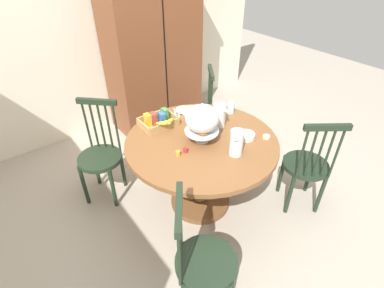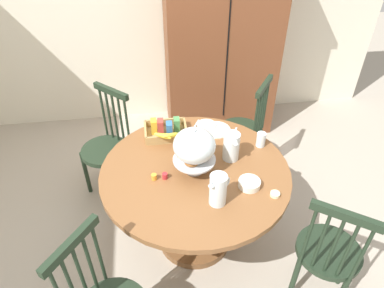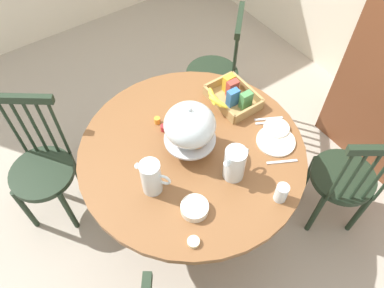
{
  "view_description": "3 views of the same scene",
  "coord_description": "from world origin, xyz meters",
  "px_view_note": "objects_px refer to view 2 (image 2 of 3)",
  "views": [
    {
      "loc": [
        -1.21,
        -1.63,
        2.13
      ],
      "look_at": [
        -0.04,
        -0.08,
        0.74
      ],
      "focal_mm": 27.57,
      "sensor_mm": 36.0,
      "label": 1
    },
    {
      "loc": [
        -0.2,
        -1.79,
        2.31
      ],
      "look_at": [
        0.06,
        0.07,
        0.84
      ],
      "focal_mm": 32.74,
      "sensor_mm": 36.0,
      "label": 2
    },
    {
      "loc": [
        1.07,
        -0.78,
        2.43
      ],
      "look_at": [
        0.06,
        -0.08,
        0.79
      ],
      "focal_mm": 35.11,
      "sensor_mm": 36.0,
      "label": 3
    }
  ],
  "objects_px": {
    "windsor_chair_by_cabinet": "(328,254)",
    "cereal_basket": "(166,131)",
    "wooden_armoire": "(221,41)",
    "windsor_chair_far_side": "(107,149)",
    "cereal_bowl": "(249,184)",
    "dining_table": "(195,190)",
    "pastry_stand_with_dome": "(194,147)",
    "china_plate_large": "(216,130)",
    "windsor_chair_facing_door": "(243,132)",
    "drinking_glass": "(261,140)",
    "china_plate_small": "(206,125)",
    "butter_dish": "(275,194)",
    "orange_juice_pitcher": "(231,147)",
    "milk_pitcher": "(218,191)"
  },
  "relations": [
    {
      "from": "drinking_glass",
      "to": "cereal_bowl",
      "type": "bearing_deg",
      "value": -115.93
    },
    {
      "from": "windsor_chair_facing_door",
      "to": "china_plate_small",
      "type": "xyz_separation_m",
      "value": [
        -0.39,
        -0.27,
        0.3
      ]
    },
    {
      "from": "dining_table",
      "to": "windsor_chair_by_cabinet",
      "type": "height_order",
      "value": "windsor_chair_by_cabinet"
    },
    {
      "from": "wooden_armoire",
      "to": "butter_dish",
      "type": "bearing_deg",
      "value": -91.37
    },
    {
      "from": "wooden_armoire",
      "to": "cereal_bowl",
      "type": "xyz_separation_m",
      "value": [
        -0.18,
        -1.78,
        -0.22
      ]
    },
    {
      "from": "wooden_armoire",
      "to": "windsor_chair_far_side",
      "type": "height_order",
      "value": "wooden_armoire"
    },
    {
      "from": "pastry_stand_with_dome",
      "to": "china_plate_large",
      "type": "relative_size",
      "value": 1.56
    },
    {
      "from": "cereal_basket",
      "to": "wooden_armoire",
      "type": "bearing_deg",
      "value": 60.68
    },
    {
      "from": "cereal_basket",
      "to": "china_plate_large",
      "type": "height_order",
      "value": "cereal_basket"
    },
    {
      "from": "china_plate_small",
      "to": "cereal_bowl",
      "type": "distance_m",
      "value": 0.7
    },
    {
      "from": "cereal_bowl",
      "to": "china_plate_small",
      "type": "bearing_deg",
      "value": 102.67
    },
    {
      "from": "pastry_stand_with_dome",
      "to": "orange_juice_pitcher",
      "type": "xyz_separation_m",
      "value": [
        0.27,
        0.09,
        -0.11
      ]
    },
    {
      "from": "dining_table",
      "to": "cereal_basket",
      "type": "bearing_deg",
      "value": 111.78
    },
    {
      "from": "dining_table",
      "to": "drinking_glass",
      "type": "bearing_deg",
      "value": 20.54
    },
    {
      "from": "china_plate_small",
      "to": "wooden_armoire",
      "type": "bearing_deg",
      "value": 73.02
    },
    {
      "from": "windsor_chair_far_side",
      "to": "cereal_bowl",
      "type": "bearing_deg",
      "value": -42.14
    },
    {
      "from": "windsor_chair_by_cabinet",
      "to": "cereal_basket",
      "type": "distance_m",
      "value": 1.37
    },
    {
      "from": "dining_table",
      "to": "orange_juice_pitcher",
      "type": "xyz_separation_m",
      "value": [
        0.26,
        0.08,
        0.29
      ]
    },
    {
      "from": "china_plate_small",
      "to": "butter_dish",
      "type": "height_order",
      "value": "same"
    },
    {
      "from": "milk_pitcher",
      "to": "china_plate_small",
      "type": "bearing_deg",
      "value": 84.82
    },
    {
      "from": "china_plate_small",
      "to": "pastry_stand_with_dome",
      "type": "bearing_deg",
      "value": -108.97
    },
    {
      "from": "drinking_glass",
      "to": "china_plate_small",
      "type": "bearing_deg",
      "value": 139.7
    },
    {
      "from": "butter_dish",
      "to": "milk_pitcher",
      "type": "bearing_deg",
      "value": -179.56
    },
    {
      "from": "windsor_chair_by_cabinet",
      "to": "pastry_stand_with_dome",
      "type": "xyz_separation_m",
      "value": [
        -0.75,
        0.56,
        0.49
      ]
    },
    {
      "from": "pastry_stand_with_dome",
      "to": "butter_dish",
      "type": "height_order",
      "value": "pastry_stand_with_dome"
    },
    {
      "from": "windsor_chair_far_side",
      "to": "milk_pitcher",
      "type": "distance_m",
      "value": 1.29
    },
    {
      "from": "windsor_chair_by_cabinet",
      "to": "cereal_bowl",
      "type": "xyz_separation_m",
      "value": [
        -0.43,
        0.36,
        0.31
      ]
    },
    {
      "from": "windsor_chair_far_side",
      "to": "windsor_chair_facing_door",
      "type": "bearing_deg",
      "value": 3.98
    },
    {
      "from": "windsor_chair_by_cabinet",
      "to": "windsor_chair_facing_door",
      "type": "xyz_separation_m",
      "value": [
        -0.19,
        1.32,
        0.0
      ]
    },
    {
      "from": "dining_table",
      "to": "cereal_basket",
      "type": "xyz_separation_m",
      "value": [
        -0.16,
        0.41,
        0.25
      ]
    },
    {
      "from": "windsor_chair_by_cabinet",
      "to": "windsor_chair_far_side",
      "type": "xyz_separation_m",
      "value": [
        -1.4,
        1.24,
        0.0
      ]
    },
    {
      "from": "windsor_chair_far_side",
      "to": "pastry_stand_with_dome",
      "type": "xyz_separation_m",
      "value": [
        0.64,
        -0.68,
        0.49
      ]
    },
    {
      "from": "orange_juice_pitcher",
      "to": "china_plate_small",
      "type": "bearing_deg",
      "value": 103.92
    },
    {
      "from": "wooden_armoire",
      "to": "pastry_stand_with_dome",
      "type": "distance_m",
      "value": 1.66
    },
    {
      "from": "pastry_stand_with_dome",
      "to": "wooden_armoire",
      "type": "bearing_deg",
      "value": 72.4
    },
    {
      "from": "dining_table",
      "to": "wooden_armoire",
      "type": "bearing_deg",
      "value": 72.57
    },
    {
      "from": "windsor_chair_by_cabinet",
      "to": "windsor_chair_far_side",
      "type": "bearing_deg",
      "value": 138.42
    },
    {
      "from": "pastry_stand_with_dome",
      "to": "cereal_basket",
      "type": "relative_size",
      "value": 1.09
    },
    {
      "from": "windsor_chair_far_side",
      "to": "china_plate_large",
      "type": "xyz_separation_m",
      "value": [
        0.88,
        -0.25,
        0.29
      ]
    },
    {
      "from": "china_plate_small",
      "to": "butter_dish",
      "type": "xyz_separation_m",
      "value": [
        0.29,
        -0.79,
        -0.01
      ]
    },
    {
      "from": "windsor_chair_facing_door",
      "to": "windsor_chair_far_side",
      "type": "bearing_deg",
      "value": -176.02
    },
    {
      "from": "cereal_bowl",
      "to": "china_plate_large",
      "type": "bearing_deg",
      "value": 98.14
    },
    {
      "from": "cereal_basket",
      "to": "butter_dish",
      "type": "height_order",
      "value": "cereal_basket"
    },
    {
      "from": "wooden_armoire",
      "to": "butter_dish",
      "type": "height_order",
      "value": "wooden_armoire"
    },
    {
      "from": "cereal_bowl",
      "to": "windsor_chair_far_side",
      "type": "bearing_deg",
      "value": 137.86
    },
    {
      "from": "wooden_armoire",
      "to": "cereal_basket",
      "type": "bearing_deg",
      "value": -119.32
    },
    {
      "from": "wooden_armoire",
      "to": "drinking_glass",
      "type": "height_order",
      "value": "wooden_armoire"
    },
    {
      "from": "orange_juice_pitcher",
      "to": "butter_dish",
      "type": "bearing_deg",
      "value": -63.83
    },
    {
      "from": "orange_juice_pitcher",
      "to": "milk_pitcher",
      "type": "height_order",
      "value": "milk_pitcher"
    },
    {
      "from": "wooden_armoire",
      "to": "cereal_bowl",
      "type": "bearing_deg",
      "value": -95.79
    }
  ]
}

